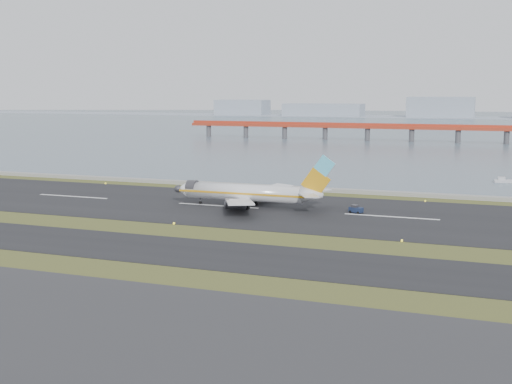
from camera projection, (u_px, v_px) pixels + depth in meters
ground at (156, 232)px, 121.60m from camera, size 1000.00×1000.00×0.00m
taxiway_strip at (122, 246)px, 110.44m from camera, size 1000.00×18.00×0.10m
runway_strip at (218, 206)px, 149.50m from camera, size 1000.00×45.00×0.10m
seawall at (261, 187)px, 177.33m from camera, size 1000.00×2.50×1.00m
bay_water at (415, 124)px, 549.40m from camera, size 1400.00×800.00×1.30m
red_pier at (412, 128)px, 346.31m from camera, size 260.00×5.00×10.20m
far_shoreline at (444, 112)px, 692.73m from camera, size 1400.00×80.00×60.50m
airliner at (250, 193)px, 146.78m from camera, size 38.52×32.89×12.80m
pushback_tug at (356, 209)px, 140.46m from camera, size 3.26×2.51×1.84m
workboat_near at (506, 181)px, 188.32m from camera, size 7.20×2.98×1.70m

